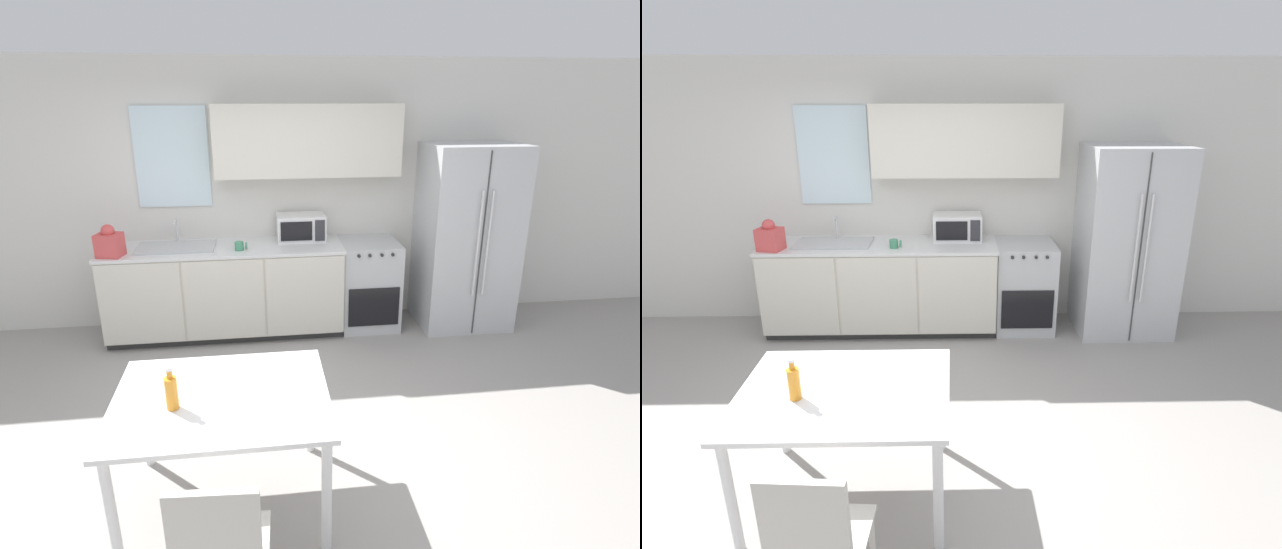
# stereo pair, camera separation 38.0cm
# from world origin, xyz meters

# --- Properties ---
(ground_plane) EXTENTS (12.00, 12.00, 0.00)m
(ground_plane) POSITION_xyz_m (0.00, 0.00, 0.00)
(ground_plane) COLOR gray
(wall_back) EXTENTS (12.00, 0.38, 2.70)m
(wall_back) POSITION_xyz_m (0.08, 2.12, 1.45)
(wall_back) COLOR silver
(wall_back) RESTS_ON ground_plane
(kitchen_counter) EXTENTS (2.35, 0.68, 0.93)m
(kitchen_counter) POSITION_xyz_m (-0.35, 1.79, 0.47)
(kitchen_counter) COLOR #333333
(kitchen_counter) RESTS_ON ground_plane
(oven_range) EXTENTS (0.60, 0.64, 0.92)m
(oven_range) POSITION_xyz_m (1.12, 1.81, 0.46)
(oven_range) COLOR #B7BABC
(oven_range) RESTS_ON ground_plane
(refrigerator) EXTENTS (0.93, 0.78, 1.90)m
(refrigerator) POSITION_xyz_m (2.14, 1.75, 0.95)
(refrigerator) COLOR silver
(refrigerator) RESTS_ON ground_plane
(kitchen_sink) EXTENTS (0.75, 0.43, 0.24)m
(kitchen_sink) POSITION_xyz_m (-0.81, 1.80, 0.95)
(kitchen_sink) COLOR #B7BABC
(kitchen_sink) RESTS_ON kitchen_counter
(microwave) EXTENTS (0.49, 0.32, 0.27)m
(microwave) POSITION_xyz_m (0.43, 1.93, 1.07)
(microwave) COLOR silver
(microwave) RESTS_ON kitchen_counter
(coffee_mug) EXTENTS (0.12, 0.08, 0.08)m
(coffee_mug) POSITION_xyz_m (-0.19, 1.64, 0.98)
(coffee_mug) COLOR #3F8C66
(coffee_mug) RESTS_ON kitchen_counter
(grocery_bag_0) EXTENTS (0.25, 0.23, 0.30)m
(grocery_bag_0) POSITION_xyz_m (-1.37, 1.60, 1.06)
(grocery_bag_0) COLOR #D14C4C
(grocery_bag_0) RESTS_ON kitchen_counter
(dining_table) EXTENTS (1.20, 0.93, 0.75)m
(dining_table) POSITION_xyz_m (-0.25, -0.56, 0.65)
(dining_table) COLOR white
(dining_table) RESTS_ON ground_plane
(dining_chair_near) EXTENTS (0.42, 0.42, 0.93)m
(dining_chair_near) POSITION_xyz_m (-0.23, -1.41, 0.54)
(dining_chair_near) COLOR beige
(dining_chair_near) RESTS_ON ground_plane
(drink_bottle) EXTENTS (0.07, 0.07, 0.25)m
(drink_bottle) POSITION_xyz_m (-0.50, -0.65, 0.85)
(drink_bottle) COLOR orange
(drink_bottle) RESTS_ON dining_table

